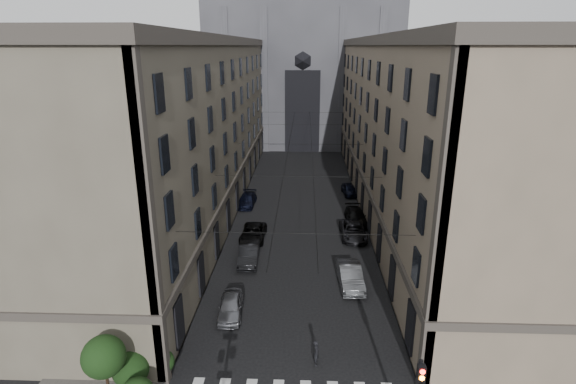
# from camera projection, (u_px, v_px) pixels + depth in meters

# --- Properties ---
(sidewalk_left) EXTENTS (7.00, 80.00, 0.15)m
(sidewalk_left) POSITION_uv_depth(u_px,v_px,m) (212.00, 203.00, 53.53)
(sidewalk_left) COLOR #383533
(sidewalk_left) RESTS_ON ground
(sidewalk_right) EXTENTS (7.00, 80.00, 0.15)m
(sidewalk_right) POSITION_uv_depth(u_px,v_px,m) (389.00, 205.00, 52.75)
(sidewalk_right) COLOR #383533
(sidewalk_right) RESTS_ON ground
(building_left) EXTENTS (13.60, 60.60, 18.85)m
(building_left) POSITION_uv_depth(u_px,v_px,m) (182.00, 125.00, 50.76)
(building_left) COLOR #4D463B
(building_left) RESTS_ON ground
(building_right) EXTENTS (13.60, 60.60, 18.85)m
(building_right) POSITION_uv_depth(u_px,v_px,m) (421.00, 127.00, 49.77)
(building_right) COLOR brown
(building_right) RESTS_ON ground
(gothic_tower) EXTENTS (35.00, 23.00, 58.00)m
(gothic_tower) POSITION_uv_depth(u_px,v_px,m) (303.00, 46.00, 84.64)
(gothic_tower) COLOR #2D2D33
(gothic_tower) RESTS_ON ground
(shrub_cluster) EXTENTS (3.90, 4.40, 3.90)m
(shrub_cluster) POSITION_uv_depth(u_px,v_px,m) (125.00, 369.00, 23.49)
(shrub_cluster) COLOR black
(shrub_cluster) RESTS_ON sidewalk_left
(tram_wires) EXTENTS (14.00, 60.00, 0.43)m
(tram_wires) POSITION_uv_depth(u_px,v_px,m) (300.00, 145.00, 50.56)
(tram_wires) COLOR black
(tram_wires) RESTS_ON ground
(car_left_near) EXTENTS (1.89, 4.17, 1.39)m
(car_left_near) POSITION_uv_depth(u_px,v_px,m) (231.00, 306.00, 31.18)
(car_left_near) COLOR slate
(car_left_near) RESTS_ON ground
(car_left_midnear) EXTENTS (1.86, 4.78, 1.55)m
(car_left_midnear) POSITION_uv_depth(u_px,v_px,m) (249.00, 254.00, 38.78)
(car_left_midnear) COLOR black
(car_left_midnear) RESTS_ON ground
(car_left_midfar) EXTENTS (2.38, 4.96, 1.36)m
(car_left_midfar) POSITION_uv_depth(u_px,v_px,m) (253.00, 233.00, 43.27)
(car_left_midfar) COLOR black
(car_left_midfar) RESTS_ON ground
(car_left_far) EXTENTS (2.09, 4.75, 1.36)m
(car_left_far) POSITION_uv_depth(u_px,v_px,m) (247.00, 200.00, 52.59)
(car_left_far) COLOR black
(car_left_far) RESTS_ON ground
(car_right_near) EXTENTS (2.00, 5.02, 1.62)m
(car_right_near) POSITION_uv_depth(u_px,v_px,m) (350.00, 276.00, 35.01)
(car_right_near) COLOR slate
(car_right_near) RESTS_ON ground
(car_right_midnear) EXTENTS (2.48, 5.23, 1.44)m
(car_right_midnear) POSITION_uv_depth(u_px,v_px,m) (353.00, 231.00, 43.79)
(car_right_midnear) COLOR black
(car_right_midnear) RESTS_ON ground
(car_right_midfar) EXTENTS (2.34, 5.06, 1.43)m
(car_right_midfar) POSITION_uv_depth(u_px,v_px,m) (356.00, 216.00, 47.45)
(car_right_midfar) COLOR black
(car_right_midfar) RESTS_ON ground
(car_right_far) EXTENTS (2.05, 4.18, 1.37)m
(car_right_far) POSITION_uv_depth(u_px,v_px,m) (349.00, 190.00, 56.45)
(car_right_far) COLOR black
(car_right_far) RESTS_ON ground
(pedestrian) EXTENTS (0.42, 0.61, 1.60)m
(pedestrian) POSITION_uv_depth(u_px,v_px,m) (316.00, 353.00, 26.27)
(pedestrian) COLOR black
(pedestrian) RESTS_ON ground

